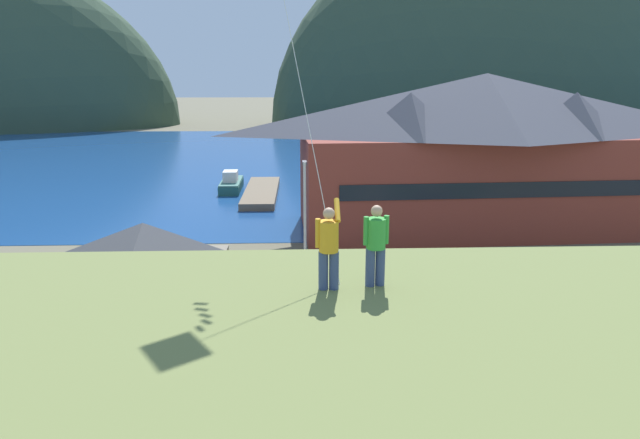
% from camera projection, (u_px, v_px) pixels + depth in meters
% --- Properties ---
extents(ground_plane, '(600.00, 600.00, 0.00)m').
position_uv_depth(ground_plane, '(326.00, 372.00, 22.52)').
color(ground_plane, '#66604C').
extents(parking_lot_pad, '(40.00, 20.00, 0.10)m').
position_uv_depth(parking_lot_pad, '(321.00, 318.00, 27.34)').
color(parking_lot_pad, gray).
rests_on(parking_lot_pad, ground).
extents(bay_water, '(360.00, 84.00, 0.03)m').
position_uv_depth(bay_water, '(307.00, 159.00, 80.52)').
color(bay_water, navy).
rests_on(bay_water, ground).
extents(far_hill_east_peak, '(101.09, 63.52, 92.70)m').
position_uv_depth(far_hill_east_peak, '(476.00, 125.00, 135.65)').
color(far_hill_east_peak, '#334733').
rests_on(far_hill_east_peak, ground).
extents(far_hill_center_saddle, '(108.57, 44.23, 60.21)m').
position_uv_depth(far_hill_center_saddle, '(537.00, 125.00, 135.60)').
color(far_hill_center_saddle, '#334733').
rests_on(far_hill_center_saddle, ground).
extents(harbor_lodge, '(29.73, 12.57, 11.96)m').
position_uv_depth(harbor_lodge, '(482.00, 149.00, 42.16)').
color(harbor_lodge, brown).
rests_on(harbor_lodge, ground).
extents(storage_shed_near_lot, '(7.32, 6.02, 5.45)m').
position_uv_depth(storage_shed_near_lot, '(147.00, 278.00, 24.97)').
color(storage_shed_near_lot, '#756B5B').
rests_on(storage_shed_near_lot, ground).
extents(wharf_dock, '(3.20, 13.63, 0.70)m').
position_uv_depth(wharf_dock, '(261.00, 192.00, 55.53)').
color(wharf_dock, '#70604C').
rests_on(wharf_dock, ground).
extents(moored_boat_wharfside, '(2.19, 6.50, 2.16)m').
position_uv_depth(moored_boat_wharfside, '(231.00, 184.00, 57.99)').
color(moored_boat_wharfside, '#23564C').
rests_on(moored_boat_wharfside, ground).
extents(parked_car_front_row_red, '(4.27, 2.19, 1.82)m').
position_uv_depth(parked_car_front_row_red, '(540.00, 288.00, 28.57)').
color(parked_car_front_row_red, slate).
rests_on(parked_car_front_row_red, parking_lot_pad).
extents(parked_car_lone_by_shed, '(4.33, 2.33, 1.82)m').
position_uv_depth(parked_car_lone_by_shed, '(585.00, 338.00, 23.14)').
color(parked_car_lone_by_shed, '#236633').
rests_on(parked_car_lone_by_shed, parking_lot_pad).
extents(parked_car_mid_row_near, '(4.25, 2.14, 1.82)m').
position_uv_depth(parked_car_mid_row_near, '(263.00, 284.00, 29.10)').
color(parked_car_mid_row_near, '#B28923').
rests_on(parked_car_mid_row_near, parking_lot_pad).
extents(parked_car_back_row_left, '(4.30, 2.26, 1.82)m').
position_uv_depth(parked_car_back_row_left, '(55.00, 287.00, 28.65)').
color(parked_car_back_row_left, '#236633').
rests_on(parked_car_back_row_left, parking_lot_pad).
extents(parked_car_mid_row_far, '(4.28, 2.22, 1.82)m').
position_uv_depth(parked_car_mid_row_far, '(273.00, 337.00, 23.23)').
color(parked_car_mid_row_far, slate).
rests_on(parked_car_mid_row_far, parking_lot_pad).
extents(parked_car_front_row_silver, '(4.27, 2.19, 1.82)m').
position_uv_depth(parked_car_front_row_silver, '(366.00, 293.00, 27.85)').
color(parked_car_front_row_silver, slate).
rests_on(parked_car_front_row_silver, parking_lot_pad).
extents(parked_car_back_row_right, '(4.33, 2.31, 1.82)m').
position_uv_depth(parked_car_back_row_right, '(436.00, 352.00, 21.92)').
color(parked_car_back_row_right, '#236633').
rests_on(parked_car_back_row_right, parking_lot_pad).
extents(parking_light_pole, '(0.24, 0.78, 6.97)m').
position_uv_depth(parking_light_pole, '(305.00, 213.00, 31.65)').
color(parking_light_pole, '#ADADB2').
rests_on(parking_light_pole, parking_lot_pad).
extents(person_kite_flyer, '(0.51, 0.66, 1.86)m').
position_uv_depth(person_kite_flyer, '(329.00, 245.00, 11.18)').
color(person_kite_flyer, '#384770').
rests_on(person_kite_flyer, grassy_hill_foreground).
extents(person_companion, '(0.54, 0.40, 1.74)m').
position_uv_depth(person_companion, '(376.00, 243.00, 11.38)').
color(person_companion, '#384770').
rests_on(person_companion, grassy_hill_foreground).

